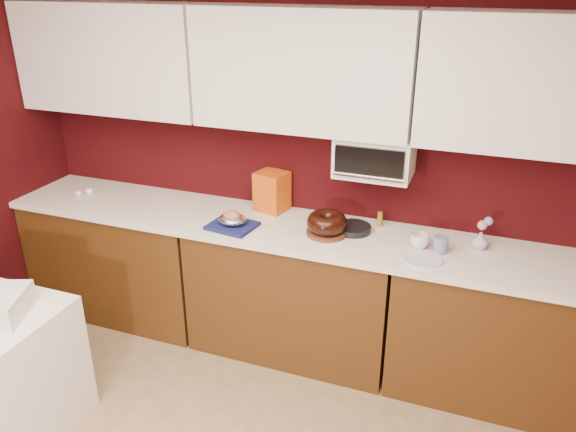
% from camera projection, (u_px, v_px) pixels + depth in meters
% --- Properties ---
extents(wall_back, '(4.00, 0.02, 2.50)m').
position_uv_depth(wall_back, '(310.00, 160.00, 3.65)').
color(wall_back, '#330709').
rests_on(wall_back, floor).
extents(base_cabinet_left, '(1.31, 0.58, 0.86)m').
position_uv_depth(base_cabinet_left, '(124.00, 258.00, 4.14)').
color(base_cabinet_left, '#492A0E').
rests_on(base_cabinet_left, floor).
extents(base_cabinet_center, '(1.31, 0.58, 0.86)m').
position_uv_depth(base_cabinet_center, '(294.00, 292.00, 3.71)').
color(base_cabinet_center, '#492A0E').
rests_on(base_cabinet_center, floor).
extents(base_cabinet_right, '(1.31, 0.58, 0.86)m').
position_uv_depth(base_cabinet_right, '(507.00, 334.00, 3.29)').
color(base_cabinet_right, '#492A0E').
rests_on(base_cabinet_right, floor).
extents(countertop, '(4.00, 0.62, 0.04)m').
position_uv_depth(countertop, '(294.00, 230.00, 3.53)').
color(countertop, white).
rests_on(countertop, base_cabinet_center).
extents(upper_cabinet_left, '(1.31, 0.33, 0.70)m').
position_uv_depth(upper_cabinet_left, '(112.00, 58.00, 3.69)').
color(upper_cabinet_left, white).
rests_on(upper_cabinet_left, wall_back).
extents(upper_cabinet_center, '(1.31, 0.33, 0.70)m').
position_uv_depth(upper_cabinet_center, '(303.00, 70.00, 3.26)').
color(upper_cabinet_center, white).
rests_on(upper_cabinet_center, wall_back).
extents(upper_cabinet_right, '(1.31, 0.33, 0.70)m').
position_uv_depth(upper_cabinet_right, '(552.00, 85.00, 2.84)').
color(upper_cabinet_right, white).
rests_on(upper_cabinet_right, wall_back).
extents(toaster_oven, '(0.45, 0.30, 0.25)m').
position_uv_depth(toaster_oven, '(375.00, 155.00, 3.33)').
color(toaster_oven, white).
rests_on(toaster_oven, upper_cabinet_center).
extents(toaster_oven_door, '(0.40, 0.02, 0.18)m').
position_uv_depth(toaster_oven_door, '(369.00, 163.00, 3.19)').
color(toaster_oven_door, black).
rests_on(toaster_oven_door, toaster_oven).
extents(toaster_oven_handle, '(0.42, 0.02, 0.02)m').
position_uv_depth(toaster_oven_handle, '(367.00, 177.00, 3.21)').
color(toaster_oven_handle, silver).
rests_on(toaster_oven_handle, toaster_oven).
extents(cake_base, '(0.28, 0.28, 0.02)m').
position_uv_depth(cake_base, '(327.00, 233.00, 3.43)').
color(cake_base, '#5A2A1B').
rests_on(cake_base, countertop).
extents(bundt_cake, '(0.32, 0.32, 0.10)m').
position_uv_depth(bundt_cake, '(327.00, 222.00, 3.40)').
color(bundt_cake, black).
rests_on(bundt_cake, cake_base).
extents(navy_towel, '(0.31, 0.27, 0.02)m').
position_uv_depth(navy_towel, '(232.00, 226.00, 3.52)').
color(navy_towel, navy).
rests_on(navy_towel, countertop).
extents(foil_ham_nest, '(0.22, 0.21, 0.07)m').
position_uv_depth(foil_ham_nest, '(232.00, 219.00, 3.50)').
color(foil_ham_nest, silver).
rests_on(foil_ham_nest, navy_towel).
extents(roasted_ham, '(0.11, 0.09, 0.07)m').
position_uv_depth(roasted_ham, '(232.00, 216.00, 3.49)').
color(roasted_ham, '#C76C5B').
rests_on(roasted_ham, foil_ham_nest).
extents(pandoro_box, '(0.23, 0.22, 0.27)m').
position_uv_depth(pandoro_box, '(272.00, 191.00, 3.73)').
color(pandoro_box, '#B7310C').
rests_on(pandoro_box, countertop).
extents(dark_pan, '(0.25, 0.25, 0.04)m').
position_uv_depth(dark_pan, '(353.00, 228.00, 3.47)').
color(dark_pan, black).
rests_on(dark_pan, countertop).
extents(coffee_mug, '(0.13, 0.13, 0.11)m').
position_uv_depth(coffee_mug, '(420.00, 240.00, 3.25)').
color(coffee_mug, silver).
rests_on(coffee_mug, countertop).
extents(blue_jar, '(0.09, 0.09, 0.10)m').
position_uv_depth(blue_jar, '(441.00, 245.00, 3.20)').
color(blue_jar, navy).
rests_on(blue_jar, countertop).
extents(flower_vase, '(0.10, 0.10, 0.12)m').
position_uv_depth(flower_vase, '(480.00, 239.00, 3.24)').
color(flower_vase, '#ADB0C4').
rests_on(flower_vase, countertop).
extents(flower_pink, '(0.06, 0.06, 0.06)m').
position_uv_depth(flower_pink, '(482.00, 225.00, 3.20)').
color(flower_pink, pink).
rests_on(flower_pink, flower_vase).
extents(flower_blue, '(0.05, 0.05, 0.05)m').
position_uv_depth(flower_blue, '(489.00, 221.00, 3.20)').
color(flower_blue, '#7D92C9').
rests_on(flower_blue, flower_vase).
extents(china_plate, '(0.27, 0.27, 0.01)m').
position_uv_depth(china_plate, '(423.00, 259.00, 3.13)').
color(china_plate, silver).
rests_on(china_plate, countertop).
extents(amber_bottle, '(0.03, 0.03, 0.09)m').
position_uv_depth(amber_bottle, '(380.00, 219.00, 3.52)').
color(amber_bottle, olive).
rests_on(amber_bottle, countertop).
extents(egg_left, '(0.06, 0.06, 0.04)m').
position_uv_depth(egg_left, '(78.00, 193.00, 4.01)').
color(egg_left, silver).
rests_on(egg_left, countertop).
extents(egg_right, '(0.06, 0.05, 0.05)m').
position_uv_depth(egg_right, '(89.00, 191.00, 4.03)').
color(egg_right, white).
rests_on(egg_right, countertop).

